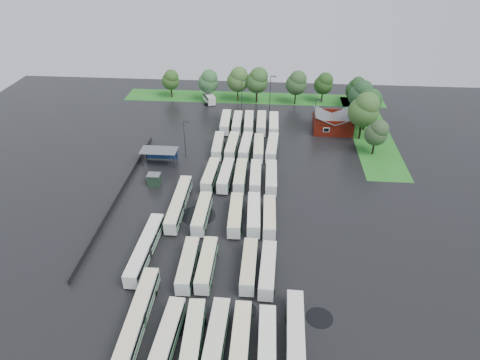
# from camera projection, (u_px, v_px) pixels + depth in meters

# --- Properties ---
(ground) EXTENTS (160.00, 160.00, 0.00)m
(ground) POSITION_uv_depth(u_px,v_px,m) (224.00, 225.00, 78.94)
(ground) COLOR black
(ground) RESTS_ON ground
(brick_building) EXTENTS (10.07, 8.60, 5.39)m
(brick_building) POSITION_uv_depth(u_px,v_px,m) (333.00, 124.00, 112.49)
(brick_building) COLOR maroon
(brick_building) RESTS_ON ground
(wash_shed) EXTENTS (8.20, 4.20, 3.58)m
(wash_shed) POSITION_uv_depth(u_px,v_px,m) (160.00, 151.00, 97.16)
(wash_shed) COLOR #2D2D30
(wash_shed) RESTS_ON ground
(utility_hut) EXTENTS (2.70, 2.20, 2.62)m
(utility_hut) POSITION_uv_depth(u_px,v_px,m) (154.00, 180.00, 90.01)
(utility_hut) COLOR black
(utility_hut) RESTS_ON ground
(grass_strip_north) EXTENTS (80.00, 10.00, 0.01)m
(grass_strip_north) POSITION_uv_depth(u_px,v_px,m) (254.00, 98.00, 133.61)
(grass_strip_north) COLOR #1F6B1C
(grass_strip_north) RESTS_ON ground
(grass_strip_east) EXTENTS (10.00, 50.00, 0.01)m
(grass_strip_east) POSITION_uv_depth(u_px,v_px,m) (370.00, 132.00, 112.82)
(grass_strip_east) COLOR #1F6B1C
(grass_strip_east) RESTS_ON ground
(west_fence) EXTENTS (0.10, 50.00, 1.20)m
(west_fence) POSITION_uv_depth(u_px,v_px,m) (120.00, 193.00, 86.91)
(west_fence) COLOR #2D2D30
(west_fence) RESTS_ON ground
(bus_r0c0) EXTENTS (2.80, 11.01, 3.04)m
(bus_r0c0) POSITION_uv_depth(u_px,v_px,m) (168.00, 335.00, 56.38)
(bus_r0c0) COLOR silver
(bus_r0c0) RESTS_ON ground
(bus_r0c1) EXTENTS (2.82, 10.98, 3.03)m
(bus_r0c1) POSITION_uv_depth(u_px,v_px,m) (193.00, 337.00, 56.12)
(bus_r0c1) COLOR silver
(bus_r0c1) RESTS_ON ground
(bus_r0c2) EXTENTS (2.63, 11.14, 3.09)m
(bus_r0c2) POSITION_uv_depth(u_px,v_px,m) (216.00, 336.00, 56.15)
(bus_r0c2) COLOR silver
(bus_r0c2) RESTS_ON ground
(bus_r0c3) EXTENTS (2.34, 10.90, 3.03)m
(bus_r0c3) POSITION_uv_depth(u_px,v_px,m) (241.00, 339.00, 55.80)
(bus_r0c3) COLOR silver
(bus_r0c3) RESTS_ON ground
(bus_r0c4) EXTENTS (2.44, 10.86, 3.02)m
(bus_r0c4) POSITION_uv_depth(u_px,v_px,m) (267.00, 344.00, 55.20)
(bus_r0c4) COLOR silver
(bus_r0c4) RESTS_ON ground
(bus_r1c0) EXTENTS (2.54, 10.90, 3.02)m
(bus_r1c0) POSITION_uv_depth(u_px,v_px,m) (188.00, 265.00, 67.70)
(bus_r1c0) COLOR silver
(bus_r1c0) RESTS_ON ground
(bus_r1c1) EXTENTS (2.35, 10.84, 3.02)m
(bus_r1c1) POSITION_uv_depth(u_px,v_px,m) (207.00, 264.00, 67.75)
(bus_r1c1) COLOR silver
(bus_r1c1) RESTS_ON ground
(bus_r1c3) EXTENTS (2.34, 10.75, 2.99)m
(bus_r1c3) POSITION_uv_depth(u_px,v_px,m) (249.00, 266.00, 67.50)
(bus_r1c3) COLOR silver
(bus_r1c3) RESTS_ON ground
(bus_r1c4) EXTENTS (2.69, 11.04, 3.05)m
(bus_r1c4) POSITION_uv_depth(u_px,v_px,m) (268.00, 269.00, 66.78)
(bus_r1c4) COLOR silver
(bus_r1c4) RESTS_ON ground
(bus_r2c0) EXTENTS (2.43, 10.97, 3.05)m
(bus_r2c0) POSITION_uv_depth(u_px,v_px,m) (202.00, 213.00, 79.28)
(bus_r2c0) COLOR silver
(bus_r2c0) RESTS_ON ground
(bus_r2c2) EXTENTS (2.62, 11.09, 3.07)m
(bus_r2c2) POSITION_uv_depth(u_px,v_px,m) (236.00, 215.00, 78.91)
(bus_r2c2) COLOR silver
(bus_r2c2) RESTS_ON ground
(bus_r2c3) EXTENTS (2.82, 11.21, 3.10)m
(bus_r2c3) POSITION_uv_depth(u_px,v_px,m) (254.00, 214.00, 78.96)
(bus_r2c3) COLOR silver
(bus_r2c3) RESTS_ON ground
(bus_r2c4) EXTENTS (2.49, 10.76, 2.98)m
(bus_r2c4) POSITION_uv_depth(u_px,v_px,m) (269.00, 217.00, 78.47)
(bus_r2c4) COLOR silver
(bus_r2c4) RESTS_ON ground
(bus_r3c0) EXTENTS (2.83, 11.05, 3.05)m
(bus_r3c0) POSITION_uv_depth(u_px,v_px,m) (211.00, 175.00, 90.94)
(bus_r3c0) COLOR silver
(bus_r3c0) RESTS_ON ground
(bus_r3c1) EXTENTS (2.75, 11.06, 3.06)m
(bus_r3c1) POSITION_uv_depth(u_px,v_px,m) (226.00, 175.00, 90.82)
(bus_r3c1) COLOR silver
(bus_r3c1) RESTS_ON ground
(bus_r3c2) EXTENTS (2.35, 10.85, 3.02)m
(bus_r3c2) POSITION_uv_depth(u_px,v_px,m) (240.00, 176.00, 90.75)
(bus_r3c2) COLOR silver
(bus_r3c2) RESTS_ON ground
(bus_r3c3) EXTENTS (2.49, 10.76, 2.98)m
(bus_r3c3) POSITION_uv_depth(u_px,v_px,m) (256.00, 176.00, 90.49)
(bus_r3c3) COLOR silver
(bus_r3c3) RESTS_ON ground
(bus_r3c4) EXTENTS (2.48, 11.01, 3.06)m
(bus_r3c4) POSITION_uv_depth(u_px,v_px,m) (271.00, 177.00, 90.08)
(bus_r3c4) COLOR silver
(bus_r3c4) RESTS_ON ground
(bus_r4c0) EXTENTS (2.68, 10.91, 3.02)m
(bus_r4c0) POSITION_uv_depth(u_px,v_px,m) (218.00, 146.00, 102.45)
(bus_r4c0) COLOR silver
(bus_r4c0) RESTS_ON ground
(bus_r4c1) EXTENTS (2.71, 11.14, 3.08)m
(bus_r4c1) POSITION_uv_depth(u_px,v_px,m) (232.00, 146.00, 102.19)
(bus_r4c1) COLOR silver
(bus_r4c1) RESTS_ON ground
(bus_r4c2) EXTENTS (2.80, 11.13, 3.07)m
(bus_r4c2) POSITION_uv_depth(u_px,v_px,m) (246.00, 146.00, 102.06)
(bus_r4c2) COLOR silver
(bus_r4c2) RESTS_ON ground
(bus_r4c3) EXTENTS (2.52, 10.84, 3.00)m
(bus_r4c3) POSITION_uv_depth(u_px,v_px,m) (259.00, 148.00, 101.47)
(bus_r4c3) COLOR silver
(bus_r4c3) RESTS_ON ground
(bus_r4c4) EXTENTS (2.97, 11.40, 3.14)m
(bus_r4c4) POSITION_uv_depth(u_px,v_px,m) (272.00, 147.00, 101.51)
(bus_r4c4) COLOR silver
(bus_r4c4) RESTS_ON ground
(bus_r5c0) EXTENTS (2.79, 11.33, 3.13)m
(bus_r5c0) POSITION_uv_depth(u_px,v_px,m) (226.00, 122.00, 113.90)
(bus_r5c0) COLOR silver
(bus_r5c0) RESTS_ON ground
(bus_r5c1) EXTENTS (2.51, 10.80, 2.99)m
(bus_r5c1) POSITION_uv_depth(u_px,v_px,m) (237.00, 123.00, 113.75)
(bus_r5c1) COLOR silver
(bus_r5c1) RESTS_ON ground
(bus_r5c2) EXTENTS (2.74, 11.09, 3.07)m
(bus_r5c2) POSITION_uv_depth(u_px,v_px,m) (249.00, 123.00, 113.61)
(bus_r5c2) COLOR silver
(bus_r5c2) RESTS_ON ground
(bus_r5c3) EXTENTS (2.58, 11.29, 3.13)m
(bus_r5c3) POSITION_uv_depth(u_px,v_px,m) (261.00, 123.00, 113.31)
(bus_r5c3) COLOR silver
(bus_r5c3) RESTS_ON ground
(bus_r5c4) EXTENTS (2.48, 11.35, 3.15)m
(bus_r5c4) POSITION_uv_depth(u_px,v_px,m) (274.00, 124.00, 112.68)
(bus_r5c4) COLOR silver
(bus_r5c4) RESTS_ON ground
(artic_bus_west_a) EXTENTS (2.51, 16.10, 2.98)m
(artic_bus_west_a) POSITION_uv_depth(u_px,v_px,m) (139.00, 315.00, 59.20)
(artic_bus_west_a) COLOR silver
(artic_bus_west_a) RESTS_ON ground
(artic_bus_west_b) EXTENTS (2.38, 16.35, 3.03)m
(artic_bus_west_b) POSITION_uv_depth(u_px,v_px,m) (179.00, 203.00, 82.03)
(artic_bus_west_b) COLOR silver
(artic_bus_west_b) RESTS_ON ground
(artic_bus_west_c) EXTENTS (2.68, 16.14, 2.99)m
(artic_bus_west_c) POSITION_uv_depth(u_px,v_px,m) (145.00, 248.00, 71.03)
(artic_bus_west_c) COLOR silver
(artic_bus_west_c) RESTS_ON ground
(artic_bus_east) EXTENTS (2.60, 16.66, 3.09)m
(artic_bus_east) POSITION_uv_depth(u_px,v_px,m) (295.00, 345.00, 54.98)
(artic_bus_east) COLOR silver
(artic_bus_east) RESTS_ON ground
(minibus) EXTENTS (4.58, 6.48, 2.66)m
(minibus) POSITION_uv_depth(u_px,v_px,m) (209.00, 98.00, 129.40)
(minibus) COLOR silver
(minibus) RESTS_ON ground
(tree_north_0) EXTENTS (5.35, 5.35, 8.85)m
(tree_north_0) POSITION_uv_depth(u_px,v_px,m) (171.00, 80.00, 131.07)
(tree_north_0) COLOR black
(tree_north_0) RESTS_ON ground
(tree_north_1) EXTENTS (6.00, 6.00, 9.94)m
(tree_north_1) POSITION_uv_depth(u_px,v_px,m) (209.00, 81.00, 127.85)
(tree_north_1) COLOR black
(tree_north_1) RESTS_ON ground
(tree_north_2) EXTENTS (6.47, 6.47, 10.71)m
(tree_north_2) POSITION_uv_depth(u_px,v_px,m) (238.00, 79.00, 127.70)
(tree_north_2) COLOR #3C2418
(tree_north_2) RESTS_ON ground
(tree_north_3) EXTENTS (6.65, 6.65, 11.01)m
(tree_north_3) POSITION_uv_depth(u_px,v_px,m) (258.00, 80.00, 126.50)
(tree_north_3) COLOR black
(tree_north_3) RESTS_ON ground
(tree_north_4) EXTENTS (6.22, 6.22, 10.30)m
(tree_north_4) POSITION_uv_depth(u_px,v_px,m) (297.00, 83.00, 125.88)
(tree_north_4) COLOR black
(tree_north_4) RESTS_ON ground
(tree_north_5) EXTENTS (5.63, 5.63, 9.32)m
(tree_north_5) POSITION_uv_depth(u_px,v_px,m) (324.00, 83.00, 127.32)
(tree_north_5) COLOR black
(tree_north_5) RESTS_ON ground
(tree_north_6) EXTENTS (4.96, 4.96, 8.21)m
(tree_north_6) POSITION_uv_depth(u_px,v_px,m) (357.00, 86.00, 127.35)
(tree_north_6) COLOR #372115
(tree_north_6) RESTS_ON ground
(tree_east_0) EXTENTS (5.38, 5.37, 8.89)m
(tree_east_0) POSITION_uv_depth(u_px,v_px,m) (377.00, 133.00, 99.26)
(tree_east_0) COLOR black
(tree_east_0) RESTS_ON ground
(tree_east_1) EXTENTS (7.55, 7.55, 12.50)m
(tree_east_1) POSITION_uv_depth(u_px,v_px,m) (365.00, 109.00, 105.03)
(tree_east_1) COLOR black
(tree_east_1) RESTS_ON ground
(tree_east_2) EXTENTS (6.93, 6.93, 11.48)m
(tree_east_2) POSITION_uv_depth(u_px,v_px,m) (369.00, 104.00, 109.92)
(tree_east_2) COLOR black
(tree_east_2) RESTS_ON ground
(tree_east_3) EXTENTS (6.62, 6.62, 10.97)m
(tree_east_3) POSITION_uv_depth(u_px,v_px,m) (361.00, 94.00, 116.72)
(tree_east_3) COLOR #312416
(tree_east_3) RESTS_ON ground
(tree_east_4) EXTENTS (5.35, 5.32, 8.80)m
(tree_east_4) POSITION_uv_depth(u_px,v_px,m) (356.00, 90.00, 123.77)
(tree_east_4) COLOR #36241B
(tree_east_4) RESTS_ON ground
(lamp_post_ne) EXTENTS (1.55, 0.30, 10.03)m
(lamp_post_ne) POSITION_uv_depth(u_px,v_px,m) (315.00, 115.00, 107.78)
(lamp_post_ne) COLOR #2D2D30
(lamp_post_ne) RESTS_ON ground
(lamp_post_nw) EXTENTS (1.40, 0.27, 9.11)m
(lamp_post_nw) POSITION_uv_depth(u_px,v_px,m) (185.00, 137.00, 98.46)
(lamp_post_nw) COLOR #2D2D30
(lamp_post_nw) RESTS_ON ground
(lamp_post_back_w) EXTENTS (1.45, 0.28, 9.43)m
(lamp_post_back_w) POSITION_uv_depth(u_px,v_px,m) (242.00, 94.00, 121.19)
(lamp_post_back_w) COLOR #2D2D30
(lamp_post_back_w) RESTS_ON ground
(lamp_post_back_e) EXTENTS (1.63, 0.32, 10.60)m
(lamp_post_back_e) POSITION_uv_depth(u_px,v_px,m) (271.00, 91.00, 121.20)
(lamp_post_back_e) COLOR #2D2D30
(lamp_post_back_e) RESTS_ON ground
(puddle_0) EXTENTS (4.44, 4.44, 0.01)m
(puddle_0) POSITION_uv_depth(u_px,v_px,m) (181.00, 324.00, 59.97)
(puddle_0) COLOR black
(puddle_0) RESTS_ON ground
(puddle_1) EXTENTS (3.36, 3.36, 0.01)m
(puddle_1) POSITION_uv_depth(u_px,v_px,m) (245.00, 311.00, 61.92)
(puddle_1) COLOR black
(puddle_1) RESTS_ON ground
(puddle_2) EXTENTS (6.62, 6.62, 0.01)m
(puddle_2) POSITION_uv_depth(u_px,v_px,m) (198.00, 216.00, 81.46)
(puddle_2) COLOR black
(puddle_2) RESTS_ON ground
(puddle_3) EXTENTS (3.03, 3.03, 0.01)m
(puddle_3) POSITION_uv_depth(u_px,v_px,m) (243.00, 227.00, 78.36)
(puddle_3) COLOR black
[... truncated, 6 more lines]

